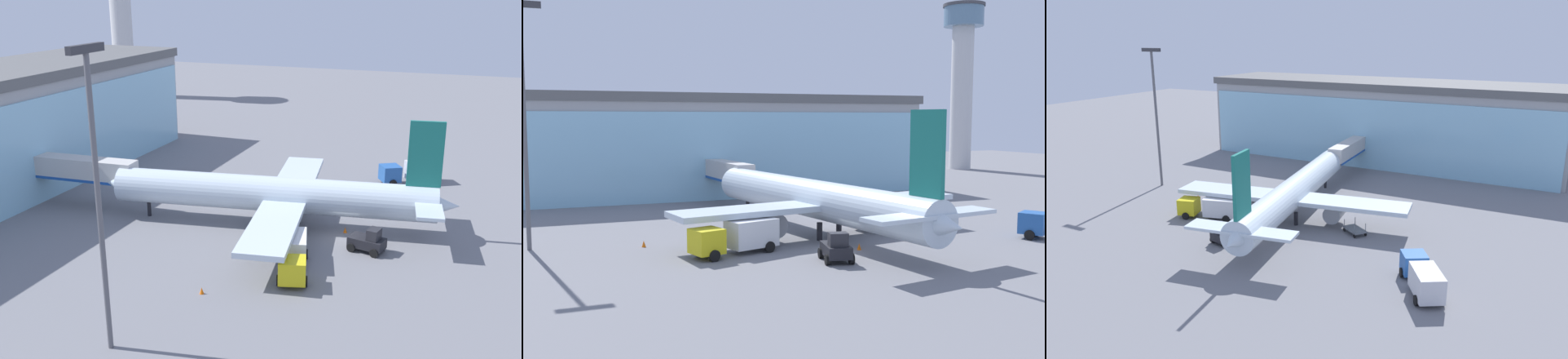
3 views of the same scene
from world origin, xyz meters
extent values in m
plane|color=slate|center=(0.00, 0.00, 0.00)|extent=(240.00, 240.00, 0.00)
cube|color=#9E9E9E|center=(0.00, 41.92, 6.43)|extent=(61.41, 16.02, 12.85)
cube|color=#91C9E3|center=(-0.09, 34.10, 5.78)|extent=(60.01, 0.99, 11.57)
cube|color=#5C5C5C|center=(0.00, 41.92, 13.45)|extent=(62.64, 16.34, 1.20)
cube|color=beige|center=(-0.92, 29.32, 4.27)|extent=(2.95, 13.60, 2.40)
cube|color=#194799|center=(-0.92, 29.32, 3.22)|extent=(3.00, 13.61, 0.30)
cylinder|color=#4C4C51|center=(-1.20, 34.37, 1.53)|extent=(0.70, 0.70, 3.07)
cylinder|color=silver|center=(61.24, 62.83, 14.90)|extent=(4.49, 4.49, 29.80)
cylinder|color=slate|center=(61.24, 62.83, 31.80)|extent=(8.16, 8.16, 4.00)
cylinder|color=#3F3F44|center=(61.24, 62.83, 34.10)|extent=(8.57, 8.57, 0.60)
cylinder|color=#59595E|center=(-23.49, 10.56, 9.75)|extent=(0.36, 0.36, 19.50)
cylinder|color=silver|center=(0.87, 7.72, 3.36)|extent=(8.31, 32.29, 3.51)
cone|color=silver|center=(-1.55, 23.60, 3.36)|extent=(3.93, 3.49, 3.51)
cone|color=silver|center=(3.29, -8.16, 3.36)|extent=(3.73, 4.43, 3.16)
cube|color=silver|center=(1.11, 6.13, 3.01)|extent=(28.74, 8.43, 0.50)
cube|color=silver|center=(3.14, -7.18, 3.88)|extent=(11.24, 4.03, 0.30)
cube|color=#197266|center=(3.07, -6.68, 8.24)|extent=(0.84, 3.22, 6.26)
cylinder|color=gray|center=(-4.30, 5.81, 1.66)|extent=(2.56, 3.48, 2.10)
cylinder|color=gray|center=(6.38, 7.44, 1.66)|extent=(2.56, 3.48, 2.10)
cylinder|color=black|center=(0.22, 4.98, 0.80)|extent=(0.50, 0.50, 1.60)
cylinder|color=black|center=(2.31, 5.30, 0.80)|extent=(0.50, 0.50, 1.60)
cylinder|color=black|center=(-1.09, 20.63, 0.80)|extent=(0.40, 0.40, 1.60)
cube|color=yellow|center=(-10.88, 1.80, 1.40)|extent=(2.72, 2.72, 1.90)
cube|color=white|center=(-6.84, 2.94, 1.55)|extent=(4.45, 3.21, 2.20)
cylinder|color=black|center=(-10.58, 0.74, 0.45)|extent=(0.95, 0.53, 0.90)
cylinder|color=black|center=(-11.18, 2.85, 0.45)|extent=(0.95, 0.53, 0.90)
cylinder|color=black|center=(-5.58, 2.16, 0.45)|extent=(0.95, 0.53, 0.90)
cylinder|color=black|center=(-6.18, 4.27, 0.45)|extent=(0.95, 0.53, 0.90)
cube|color=#2659A5|center=(18.47, -1.42, 1.40)|extent=(3.01, 3.01, 1.90)
cylinder|color=black|center=(17.52, -1.98, 0.45)|extent=(0.71, 0.93, 0.90)
cylinder|color=black|center=(19.42, -0.86, 0.45)|extent=(0.71, 0.93, 0.90)
cube|color=slate|center=(9.56, 5.96, 0.52)|extent=(3.20, 2.95, 0.16)
cylinder|color=black|center=(10.89, 5.88, 0.22)|extent=(0.43, 0.36, 0.44)
cylinder|color=slate|center=(10.89, 5.88, 1.05)|extent=(0.08, 0.08, 0.90)
cylinder|color=black|center=(10.03, 4.72, 0.22)|extent=(0.43, 0.36, 0.44)
cylinder|color=slate|center=(10.03, 4.72, 1.05)|extent=(0.08, 0.08, 0.90)
cylinder|color=black|center=(9.09, 7.21, 0.22)|extent=(0.43, 0.36, 0.44)
cylinder|color=slate|center=(9.09, 7.21, 1.05)|extent=(0.08, 0.08, 0.90)
cylinder|color=black|center=(8.23, 6.05, 0.22)|extent=(0.43, 0.36, 0.44)
cylinder|color=slate|center=(8.23, 6.05, 1.05)|extent=(0.08, 0.08, 0.90)
cube|color=black|center=(-2.04, -2.56, 0.85)|extent=(2.47, 3.52, 0.90)
cube|color=#26262B|center=(-2.18, -3.19, 1.80)|extent=(1.59, 1.29, 1.00)
cylinder|color=black|center=(-2.66, -1.27, 0.40)|extent=(0.52, 0.86, 0.80)
cylinder|color=black|center=(-0.91, -1.67, 0.40)|extent=(0.52, 0.86, 0.80)
cylinder|color=black|center=(-3.17, -3.45, 0.40)|extent=(0.52, 0.86, 0.80)
cylinder|color=black|center=(-1.41, -3.86, 0.40)|extent=(0.52, 0.86, 0.80)
cone|color=orange|center=(1.55, 0.24, 0.28)|extent=(0.36, 0.36, 0.55)
cone|color=orange|center=(-14.63, 8.07, 0.28)|extent=(0.36, 0.36, 0.55)
camera|label=1|loc=(-53.36, -11.27, 23.26)|focal=42.00mm
camera|label=2|loc=(-22.88, -42.89, 10.76)|focal=42.00mm
camera|label=3|loc=(29.50, -44.42, 21.84)|focal=35.00mm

